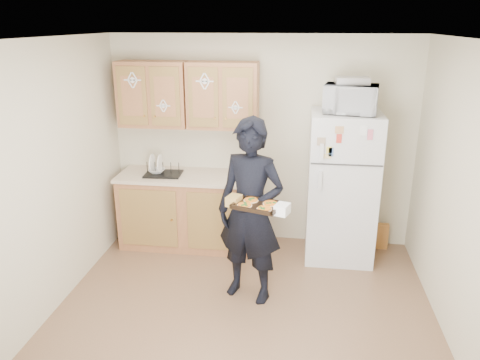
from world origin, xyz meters
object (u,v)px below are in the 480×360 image
person (250,212)px  baking_tray (257,206)px  dish_rack (163,168)px  refrigerator (342,187)px  microwave (351,99)px

person → baking_tray: bearing=-53.4°
person → dish_rack: (-1.15, 1.01, 0.08)m
refrigerator → microwave: (0.02, -0.05, 1.00)m
refrigerator → baking_tray: size_ratio=4.21×
person → refrigerator: bearing=65.3°
person → baking_tray: size_ratio=4.49×
refrigerator → microwave: bearing=-66.7°
microwave → person: bearing=-125.9°
refrigerator → baking_tray: (-0.83, -1.28, 0.24)m
baking_tray → microwave: size_ratio=0.74×
person → dish_rack: bearing=157.1°
microwave → dish_rack: microwave is taller
person → baking_tray: (0.09, -0.28, 0.18)m
baking_tray → microwave: microwave is taller
microwave → dish_rack: size_ratio=1.30×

